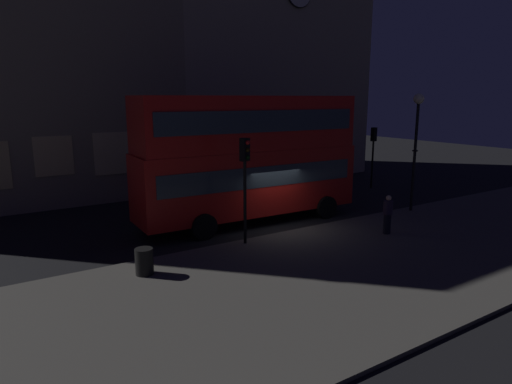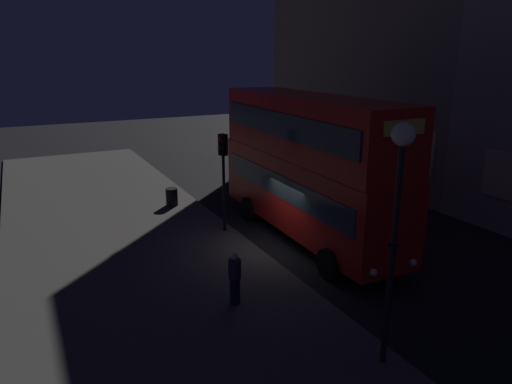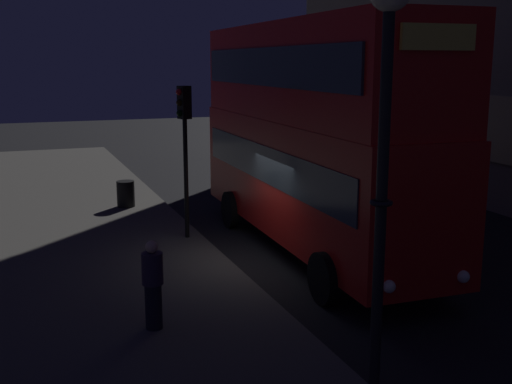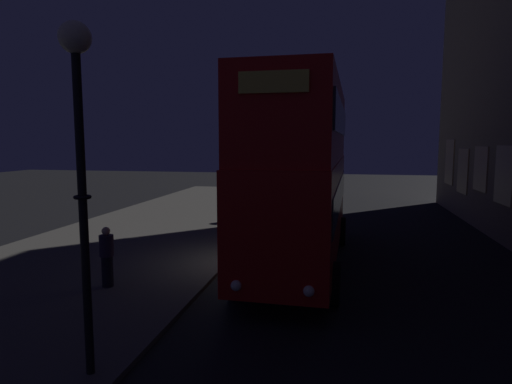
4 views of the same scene
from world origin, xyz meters
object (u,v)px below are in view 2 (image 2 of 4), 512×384
at_px(double_decker_bus, 307,161).
at_px(traffic_light_near_kerb, 223,162).
at_px(pedestrian, 235,278).
at_px(litter_bin, 172,197).
at_px(street_lamp, 398,195).

bearing_deg(double_decker_bus, traffic_light_near_kerb, -122.95).
bearing_deg(pedestrian, double_decker_bus, -141.12).
distance_m(pedestrian, litter_bin, 9.93).
bearing_deg(street_lamp, pedestrian, -153.58).
bearing_deg(traffic_light_near_kerb, street_lamp, -17.39).
relative_size(traffic_light_near_kerb, pedestrian, 2.50).
height_order(double_decker_bus, street_lamp, street_lamp).
distance_m(street_lamp, litter_bin, 14.40).
xyz_separation_m(double_decker_bus, litter_bin, (-6.19, -3.64, -2.62)).
relative_size(traffic_light_near_kerb, litter_bin, 4.77).
distance_m(double_decker_bus, traffic_light_near_kerb, 3.33).
bearing_deg(traffic_light_near_kerb, double_decker_bus, 38.42).
height_order(double_decker_bus, litter_bin, double_decker_bus).
height_order(pedestrian, litter_bin, pedestrian).
height_order(double_decker_bus, traffic_light_near_kerb, double_decker_bus).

